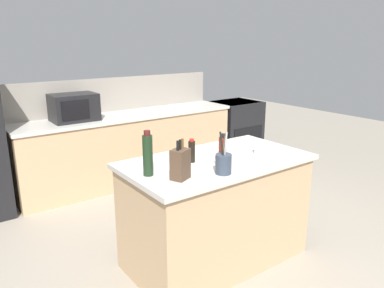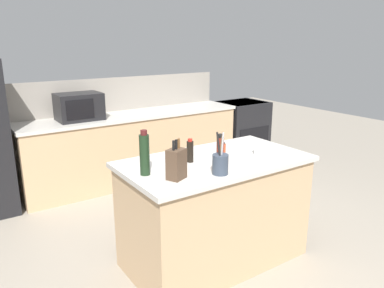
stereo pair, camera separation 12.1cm
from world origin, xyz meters
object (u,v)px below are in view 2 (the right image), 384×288
Objects in this scene: microwave at (79,107)px; salt_shaker at (257,149)px; soy_sauce_bottle at (190,151)px; spice_jar_paprika at (223,149)px; range_oven at (241,129)px; utensil_crock at (220,163)px; knife_block at (176,164)px; vinegar_bottle at (220,151)px; wine_bottle at (144,154)px.

microwave is 2.43m from salt_shaker.
soy_sauce_bottle is 0.33m from spice_jar_paprika.
range_oven is 3.53m from utensil_crock.
range_oven is 2.74m from microwave.
range_oven is 3.69m from knife_block.
salt_shaker is 0.40× the size of vinegar_bottle.
soy_sauce_bottle is at bearing 7.72° from wine_bottle.
microwave is at bearing 95.42° from utensil_crock.
utensil_crock is 0.46m from spice_jar_paprika.
vinegar_bottle is at bearing 52.69° from utensil_crock.
vinegar_bottle reaches higher than soy_sauce_bottle.
utensil_crock is at bearing -85.86° from soy_sauce_bottle.
microwave is 5.07× the size of salt_shaker.
knife_block is at bearing -54.36° from wine_bottle.
wine_bottle is (-0.57, 0.17, 0.04)m from vinegar_bottle.
soy_sauce_bottle is (0.29, 0.26, -0.02)m from knife_block.
wine_bottle reaches higher than knife_block.
range_oven is 1.72× the size of microwave.
vinegar_bottle is 0.59m from wine_bottle.
wine_bottle is at bearing -172.28° from soy_sauce_bottle.
wine_bottle is (-0.23, -2.20, -0.01)m from microwave.
range_oven is at bearing 41.07° from soy_sauce_bottle.
utensil_crock is (-2.43, -2.50, 0.56)m from range_oven.
range_oven is 3.30m from soy_sauce_bottle.
range_oven is at bearing -0.00° from microwave.
salt_shaker is (0.27, -0.14, -0.01)m from spice_jar_paprika.
wine_bottle reaches higher than vinegar_bottle.
knife_block is 0.26m from wine_bottle.
microwave reaches higher than vinegar_bottle.
spice_jar_paprika is at bearing 3.36° from wine_bottle.
utensil_crock is 0.36m from soy_sauce_bottle.
salt_shaker is at bearing -70.55° from microwave.
knife_block is at bearing -158.04° from spice_jar_paprika.
knife_block is 2.42× the size of spice_jar_paprika.
salt_shaker is 0.31× the size of wine_bottle.
wine_bottle is at bearing -142.79° from range_oven.
wine_bottle is at bearing 101.49° from knife_block.
wine_bottle is at bearing 147.06° from utensil_crock.
microwave is 2.39m from vinegar_bottle.
vinegar_bottle is at bearing -170.64° from salt_shaker.
knife_block is 0.40m from soy_sauce_bottle.
range_oven is at bearing 17.01° from knife_block.
wine_bottle is at bearing 174.98° from salt_shaker.
soy_sauce_bottle is at bearing 119.37° from vinegar_bottle.
utensil_crock is 0.17m from vinegar_bottle.
range_oven is 3.69m from wine_bottle.
salt_shaker is (0.57, 0.21, -0.03)m from utensil_crock.
vinegar_bottle is at bearing -19.27° from knife_block.
vinegar_bottle is (-2.32, -2.36, 0.60)m from range_oven.
microwave is at bearing 63.87° from knife_block.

